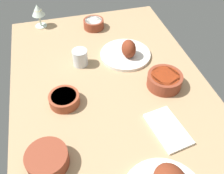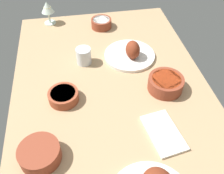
{
  "view_description": "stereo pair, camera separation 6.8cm",
  "coord_description": "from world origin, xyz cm",
  "px_view_note": "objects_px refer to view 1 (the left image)",
  "views": [
    {
      "loc": [
        -75.94,
        20.15,
        85.8
      ],
      "look_at": [
        0.0,
        0.0,
        6.0
      ],
      "focal_mm": 39.95,
      "sensor_mm": 36.0,
      "label": 1
    },
    {
      "loc": [
        -77.4,
        13.49,
        85.8
      ],
      "look_at": [
        0.0,
        0.0,
        6.0
      ],
      "focal_mm": 39.95,
      "sensor_mm": 36.0,
      "label": 2
    }
  ],
  "objects_px": {
    "bowl_cream": "(94,24)",
    "bowl_soup": "(47,159)",
    "folded_napkin": "(168,129)",
    "bowl_sauce": "(165,80)",
    "wine_glass": "(38,11)",
    "plate_near_viewer": "(127,53)",
    "bowl_potatoes": "(64,99)",
    "water_tumbler": "(80,58)"
  },
  "relations": [
    {
      "from": "bowl_soup",
      "to": "folded_napkin",
      "type": "relative_size",
      "value": 0.76
    },
    {
      "from": "water_tumbler",
      "to": "folded_napkin",
      "type": "relative_size",
      "value": 0.42
    },
    {
      "from": "folded_napkin",
      "to": "bowl_soup",
      "type": "bearing_deg",
      "value": 93.05
    },
    {
      "from": "bowl_soup",
      "to": "bowl_potatoes",
      "type": "xyz_separation_m",
      "value": [
        0.27,
        -0.09,
        -0.01
      ]
    },
    {
      "from": "bowl_potatoes",
      "to": "wine_glass",
      "type": "relative_size",
      "value": 0.94
    },
    {
      "from": "bowl_soup",
      "to": "plate_near_viewer",
      "type": "bearing_deg",
      "value": -41.17
    },
    {
      "from": "bowl_cream",
      "to": "water_tumbler",
      "type": "distance_m",
      "value": 0.34
    },
    {
      "from": "plate_near_viewer",
      "to": "wine_glass",
      "type": "height_order",
      "value": "wine_glass"
    },
    {
      "from": "bowl_sauce",
      "to": "folded_napkin",
      "type": "xyz_separation_m",
      "value": [
        -0.23,
        0.08,
        -0.03
      ]
    },
    {
      "from": "bowl_sauce",
      "to": "bowl_potatoes",
      "type": "xyz_separation_m",
      "value": [
        0.01,
        0.46,
        -0.01
      ]
    },
    {
      "from": "bowl_potatoes",
      "to": "folded_napkin",
      "type": "height_order",
      "value": "bowl_potatoes"
    },
    {
      "from": "wine_glass",
      "to": "folded_napkin",
      "type": "height_order",
      "value": "wine_glass"
    },
    {
      "from": "bowl_cream",
      "to": "water_tumbler",
      "type": "height_order",
      "value": "water_tumbler"
    },
    {
      "from": "water_tumbler",
      "to": "folded_napkin",
      "type": "xyz_separation_m",
      "value": [
        -0.48,
        -0.26,
        -0.04
      ]
    },
    {
      "from": "bowl_soup",
      "to": "water_tumbler",
      "type": "xyz_separation_m",
      "value": [
        0.51,
        -0.2,
        0.01
      ]
    },
    {
      "from": "water_tumbler",
      "to": "bowl_sauce",
      "type": "bearing_deg",
      "value": -125.88
    },
    {
      "from": "water_tumbler",
      "to": "plate_near_viewer",
      "type": "bearing_deg",
      "value": -90.16
    },
    {
      "from": "wine_glass",
      "to": "plate_near_viewer",
      "type": "bearing_deg",
      "value": -135.14
    },
    {
      "from": "wine_glass",
      "to": "folded_napkin",
      "type": "xyz_separation_m",
      "value": [
        -0.9,
        -0.43,
        -0.09
      ]
    },
    {
      "from": "bowl_sauce",
      "to": "water_tumbler",
      "type": "xyz_separation_m",
      "value": [
        0.25,
        0.34,
        0.01
      ]
    },
    {
      "from": "wine_glass",
      "to": "bowl_sauce",
      "type": "bearing_deg",
      "value": -142.1
    },
    {
      "from": "bowl_soup",
      "to": "bowl_potatoes",
      "type": "distance_m",
      "value": 0.28
    },
    {
      "from": "bowl_sauce",
      "to": "water_tumbler",
      "type": "bearing_deg",
      "value": 54.12
    },
    {
      "from": "bowl_potatoes",
      "to": "wine_glass",
      "type": "height_order",
      "value": "wine_glass"
    },
    {
      "from": "bowl_cream",
      "to": "bowl_potatoes",
      "type": "relative_size",
      "value": 0.91
    },
    {
      "from": "bowl_soup",
      "to": "wine_glass",
      "type": "xyz_separation_m",
      "value": [
        0.92,
        -0.03,
        0.07
      ]
    },
    {
      "from": "bowl_potatoes",
      "to": "folded_napkin",
      "type": "distance_m",
      "value": 0.45
    },
    {
      "from": "bowl_sauce",
      "to": "wine_glass",
      "type": "bearing_deg",
      "value": 37.9
    },
    {
      "from": "bowl_sauce",
      "to": "water_tumbler",
      "type": "height_order",
      "value": "water_tumbler"
    },
    {
      "from": "bowl_soup",
      "to": "bowl_cream",
      "type": "bearing_deg",
      "value": -22.27
    },
    {
      "from": "plate_near_viewer",
      "to": "bowl_soup",
      "type": "xyz_separation_m",
      "value": [
        -0.51,
        0.44,
        0.01
      ]
    },
    {
      "from": "bowl_soup",
      "to": "bowl_potatoes",
      "type": "height_order",
      "value": "bowl_soup"
    },
    {
      "from": "bowl_cream",
      "to": "bowl_soup",
      "type": "relative_size",
      "value": 0.81
    },
    {
      "from": "plate_near_viewer",
      "to": "bowl_soup",
      "type": "bearing_deg",
      "value": 138.83
    },
    {
      "from": "plate_near_viewer",
      "to": "bowl_sauce",
      "type": "height_order",
      "value": "plate_near_viewer"
    },
    {
      "from": "bowl_sauce",
      "to": "bowl_cream",
      "type": "distance_m",
      "value": 0.6
    },
    {
      "from": "bowl_soup",
      "to": "folded_napkin",
      "type": "bearing_deg",
      "value": -86.95
    },
    {
      "from": "bowl_sauce",
      "to": "bowl_cream",
      "type": "height_order",
      "value": "bowl_sauce"
    },
    {
      "from": "bowl_sauce",
      "to": "bowl_cream",
      "type": "xyz_separation_m",
      "value": [
        0.56,
        0.21,
        -0.01
      ]
    },
    {
      "from": "plate_near_viewer",
      "to": "bowl_potatoes",
      "type": "xyz_separation_m",
      "value": [
        -0.24,
        0.35,
        -0.0
      ]
    },
    {
      "from": "bowl_cream",
      "to": "folded_napkin",
      "type": "distance_m",
      "value": 0.81
    },
    {
      "from": "water_tumbler",
      "to": "bowl_soup",
      "type": "bearing_deg",
      "value": 158.2
    }
  ]
}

